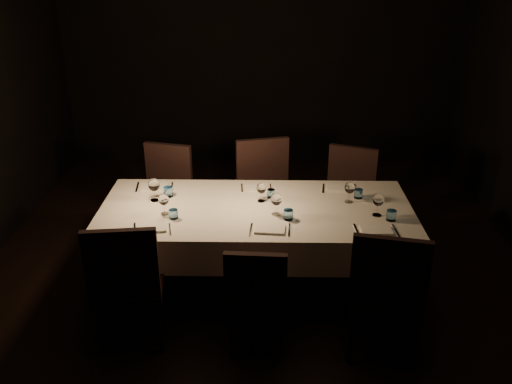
{
  "coord_description": "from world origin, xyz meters",
  "views": [
    {
      "loc": [
        0.07,
        -3.92,
        2.69
      ],
      "look_at": [
        0.0,
        0.0,
        0.9
      ],
      "focal_mm": 38.0,
      "sensor_mm": 36.0,
      "label": 1
    }
  ],
  "objects_px": {
    "chair_far_left": "(165,191)",
    "chair_far_right": "(348,194)",
    "chair_near_right": "(386,290)",
    "chair_far_center": "(266,191)",
    "chair_near_left": "(127,280)",
    "dining_table": "(256,216)",
    "chair_near_center": "(256,295)"
  },
  "relations": [
    {
      "from": "chair_far_left",
      "to": "chair_far_right",
      "type": "bearing_deg",
      "value": 11.93
    },
    {
      "from": "chair_near_right",
      "to": "chair_far_center",
      "type": "xyz_separation_m",
      "value": [
        -0.82,
        1.59,
        0.01
      ]
    },
    {
      "from": "chair_near_right",
      "to": "chair_far_right",
      "type": "distance_m",
      "value": 1.61
    },
    {
      "from": "chair_far_left",
      "to": "chair_far_center",
      "type": "distance_m",
      "value": 0.97
    },
    {
      "from": "chair_near_right",
      "to": "chair_far_left",
      "type": "relative_size",
      "value": 1.06
    },
    {
      "from": "chair_far_center",
      "to": "chair_near_left",
      "type": "bearing_deg",
      "value": -136.88
    },
    {
      "from": "dining_table",
      "to": "chair_far_left",
      "type": "distance_m",
      "value": 1.21
    },
    {
      "from": "chair_near_center",
      "to": "chair_far_center",
      "type": "distance_m",
      "value": 1.56
    },
    {
      "from": "chair_far_center",
      "to": "chair_far_right",
      "type": "height_order",
      "value": "chair_far_center"
    },
    {
      "from": "dining_table",
      "to": "chair_near_left",
      "type": "relative_size",
      "value": 2.47
    },
    {
      "from": "chair_near_left",
      "to": "dining_table",
      "type": "bearing_deg",
      "value": -146.83
    },
    {
      "from": "chair_far_left",
      "to": "dining_table",
      "type": "bearing_deg",
      "value": -29.17
    },
    {
      "from": "dining_table",
      "to": "chair_far_right",
      "type": "height_order",
      "value": "chair_far_right"
    },
    {
      "from": "chair_near_center",
      "to": "chair_far_center",
      "type": "relative_size",
      "value": 0.83
    },
    {
      "from": "chair_near_center",
      "to": "chair_far_left",
      "type": "bearing_deg",
      "value": -57.75
    },
    {
      "from": "chair_near_left",
      "to": "chair_near_right",
      "type": "height_order",
      "value": "chair_near_right"
    },
    {
      "from": "dining_table",
      "to": "chair_far_center",
      "type": "height_order",
      "value": "chair_far_center"
    },
    {
      "from": "chair_far_right",
      "to": "dining_table",
      "type": "bearing_deg",
      "value": -117.42
    },
    {
      "from": "chair_near_center",
      "to": "chair_near_left",
      "type": "bearing_deg",
      "value": -0.97
    },
    {
      "from": "chair_near_center",
      "to": "chair_near_right",
      "type": "relative_size",
      "value": 0.85
    },
    {
      "from": "chair_far_center",
      "to": "chair_near_center",
      "type": "bearing_deg",
      "value": -105.96
    },
    {
      "from": "dining_table",
      "to": "chair_near_right",
      "type": "xyz_separation_m",
      "value": [
        0.9,
        -0.84,
        -0.12
      ]
    },
    {
      "from": "chair_near_right",
      "to": "chair_near_left",
      "type": "bearing_deg",
      "value": 8.59
    },
    {
      "from": "chair_far_left",
      "to": "chair_near_right",
      "type": "bearing_deg",
      "value": -29.52
    },
    {
      "from": "chair_near_left",
      "to": "chair_near_center",
      "type": "bearing_deg",
      "value": 169.36
    },
    {
      "from": "chair_near_right",
      "to": "chair_far_left",
      "type": "xyz_separation_m",
      "value": [
        -1.79,
        1.65,
        -0.03
      ]
    },
    {
      "from": "chair_far_center",
      "to": "chair_far_right",
      "type": "relative_size",
      "value": 1.08
    },
    {
      "from": "dining_table",
      "to": "chair_far_right",
      "type": "bearing_deg",
      "value": 41.71
    },
    {
      "from": "chair_far_left",
      "to": "chair_far_center",
      "type": "bearing_deg",
      "value": 9.22
    },
    {
      "from": "chair_near_center",
      "to": "chair_near_right",
      "type": "height_order",
      "value": "chair_near_right"
    },
    {
      "from": "dining_table",
      "to": "chair_far_right",
      "type": "xyz_separation_m",
      "value": [
        0.86,
        0.77,
        -0.15
      ]
    },
    {
      "from": "chair_near_left",
      "to": "chair_far_left",
      "type": "distance_m",
      "value": 1.56
    }
  ]
}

